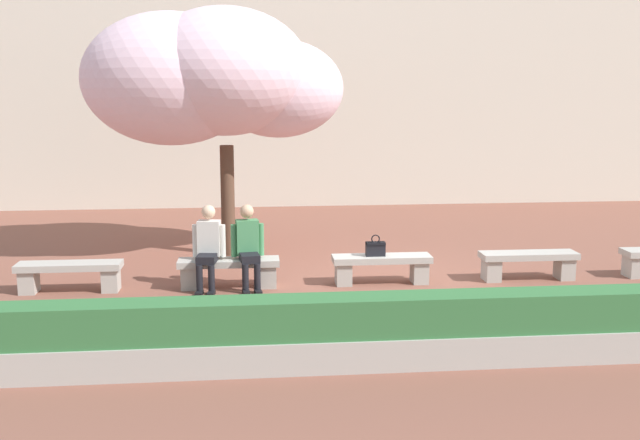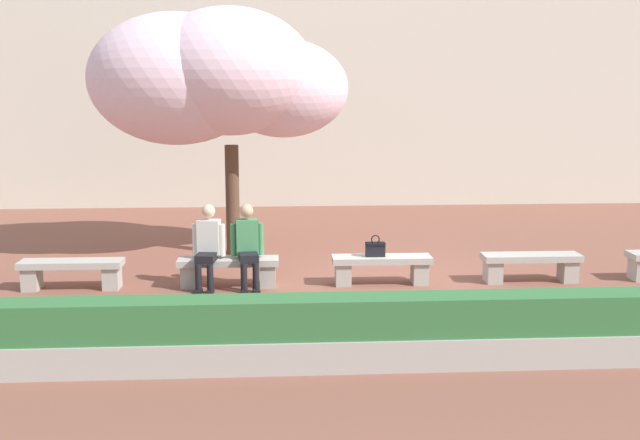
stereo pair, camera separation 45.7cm
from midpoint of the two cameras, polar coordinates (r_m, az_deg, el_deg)
ground_plane at (r=11.87m, az=5.80°, el=-4.88°), size 100.00×100.00×0.00m
building_facade at (r=21.35m, az=1.62°, el=14.65°), size 28.00×4.00×9.51m
stone_bench_west_end at (r=12.00m, az=-17.37°, el=-3.69°), size 1.56×0.43×0.45m
stone_bench_near_west at (r=11.65m, az=-5.87°, el=-3.67°), size 1.56×0.43×0.45m
stone_bench_center at (r=11.80m, az=5.82°, el=-3.50°), size 1.56×0.43×0.45m
stone_bench_near_east at (r=12.41m, az=16.79°, el=-3.21°), size 1.56×0.43×0.45m
person_seated_left at (r=11.53m, az=-7.42°, el=-1.79°), size 0.51×0.71×1.29m
person_seated_right at (r=11.51m, az=-4.41°, el=-1.76°), size 0.51×0.71×1.29m
handbag at (r=11.72m, az=5.35°, el=-2.16°), size 0.30×0.15×0.34m
cherry_tree_main at (r=13.71m, az=-6.94°, el=10.71°), size 4.65×3.29×4.46m
planter_hedge_foreground at (r=8.49m, az=9.66°, el=-8.38°), size 14.58×0.50×0.80m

